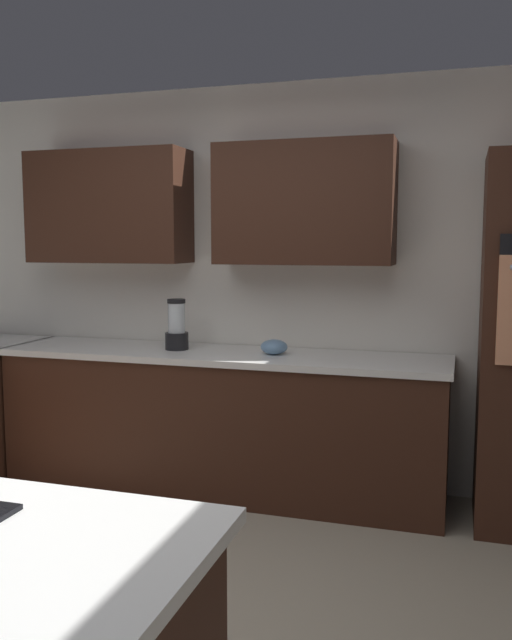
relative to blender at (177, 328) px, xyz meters
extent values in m
cube|color=white|center=(-0.40, -0.37, 0.26)|extent=(6.00, 0.10, 2.60)
cube|color=#381E14|center=(-0.80, -0.15, 0.78)|extent=(1.10, 0.34, 0.74)
cube|color=#381E14|center=(0.55, -0.15, 0.78)|extent=(1.10, 0.34, 0.74)
cube|color=#381E14|center=(-0.30, 0.01, -0.61)|extent=(2.80, 0.60, 0.86)
cube|color=silver|center=(-0.30, 0.01, -0.16)|extent=(2.84, 0.64, 0.04)
cylinder|color=black|center=(0.00, 0.00, -0.08)|extent=(0.15, 0.15, 0.11)
cylinder|color=silver|center=(0.00, 0.00, 0.07)|extent=(0.11, 0.11, 0.19)
cylinder|color=black|center=(0.00, 0.00, 0.17)|extent=(0.12, 0.12, 0.03)
ellipsoid|color=#668CB2|center=(-0.65, 0.00, -0.09)|extent=(0.17, 0.17, 0.09)
camera|label=1|loc=(-1.74, 3.93, 0.55)|focal=37.59mm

